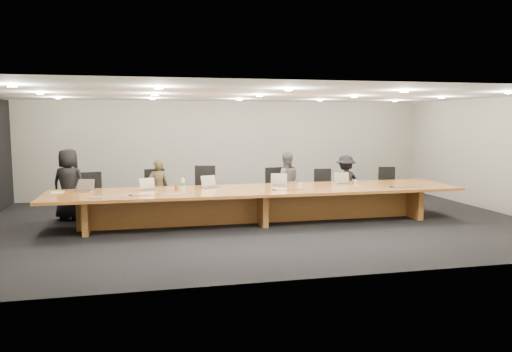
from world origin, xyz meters
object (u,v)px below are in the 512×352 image
at_px(person_d, 346,182).
at_px(laptop_a, 84,185).
at_px(conference_table, 259,199).
at_px(chair_mid_right, 278,189).
at_px(mic_center, 274,190).
at_px(chair_far_left, 94,195).
at_px(chair_far_right, 388,186).
at_px(paper_cup_near, 301,185).
at_px(paper_cup_far, 356,182).
at_px(person_b, 158,188).
at_px(laptop_c, 211,182).
at_px(amber_mug, 176,188).
at_px(person_c, 286,182).
at_px(laptop_e, 344,178).
at_px(laptop_b, 149,184).
at_px(person_a, 69,184).
at_px(av_box, 96,198).
at_px(chair_left, 158,193).
at_px(water_bottle, 183,184).
at_px(laptop_d, 279,180).
at_px(mic_left, 131,195).
at_px(chair_mid_left, 204,190).
at_px(chair_right, 324,189).
at_px(mic_right, 391,187).

xyz_separation_m(person_d, laptop_a, (-6.23, -0.77, 0.20)).
distance_m(conference_table, chair_mid_right, 1.45).
relative_size(laptop_a, mic_center, 3.06).
height_order(chair_far_left, chair_far_right, chair_far_left).
distance_m(person_d, laptop_a, 6.28).
height_order(paper_cup_near, paper_cup_far, paper_cup_far).
height_order(chair_mid_right, person_d, person_d).
distance_m(person_d, paper_cup_far, 0.85).
height_order(person_b, laptop_c, person_b).
distance_m(amber_mug, paper_cup_far, 4.23).
xyz_separation_m(person_c, laptop_e, (1.16, -0.86, 0.16)).
bearing_deg(laptop_b, chair_mid_right, -4.98).
height_order(person_a, paper_cup_near, person_a).
relative_size(person_a, av_box, 7.69).
xyz_separation_m(chair_mid_right, laptop_a, (-4.46, -0.83, 0.33)).
relative_size(laptop_b, paper_cup_far, 3.42).
xyz_separation_m(chair_left, person_c, (3.10, -0.02, 0.17)).
height_order(chair_far_left, chair_mid_right, chair_mid_right).
xyz_separation_m(person_c, water_bottle, (-2.59, -0.93, 0.13)).
bearing_deg(chair_left, mic_center, -46.68).
bearing_deg(person_c, laptop_d, 69.27).
xyz_separation_m(person_a, mic_left, (1.38, -1.68, -0.05)).
height_order(chair_mid_left, laptop_c, chair_mid_left).
relative_size(person_b, mic_left, 12.89).
height_order(person_b, av_box, person_b).
distance_m(chair_mid_right, laptop_a, 4.55).
relative_size(chair_right, paper_cup_near, 12.05).
height_order(chair_far_left, person_b, person_b).
bearing_deg(person_b, person_d, 173.24).
xyz_separation_m(laptop_a, laptop_b, (1.34, -0.07, -0.00)).
bearing_deg(person_c, water_bottle, 26.38).
bearing_deg(laptop_b, chair_far_left, 121.89).
bearing_deg(paper_cup_near, chair_mid_right, 100.77).
bearing_deg(mic_left, laptop_d, 13.38).
bearing_deg(conference_table, chair_mid_left, 131.35).
xyz_separation_m(chair_right, chair_far_right, (1.82, 0.13, -0.00)).
height_order(amber_mug, av_box, amber_mug).
height_order(chair_far_left, mic_center, chair_far_left).
distance_m(chair_right, av_box, 5.64).
bearing_deg(chair_mid_right, mic_right, -48.18).
bearing_deg(chair_far_right, chair_left, -163.28).
bearing_deg(conference_table, mic_left, -171.60).
bearing_deg(paper_cup_far, chair_left, 169.80).
bearing_deg(paper_cup_near, av_box, -170.97).
relative_size(person_c, water_bottle, 6.00).
distance_m(chair_left, paper_cup_far, 4.67).
xyz_separation_m(person_a, water_bottle, (2.47, -1.06, 0.06)).
bearing_deg(person_d, person_c, -9.79).
bearing_deg(chair_far_left, laptop_d, -28.09).
bearing_deg(laptop_c, chair_mid_right, 3.03).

